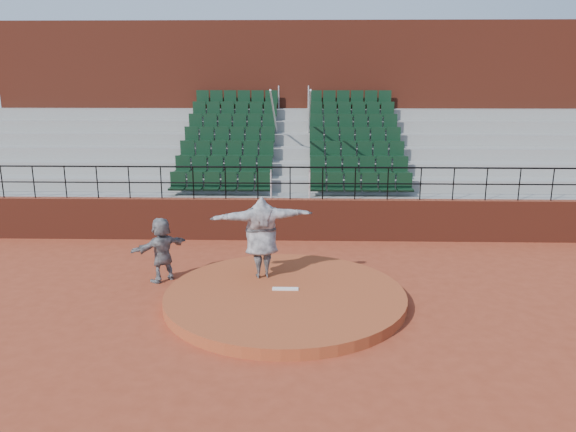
% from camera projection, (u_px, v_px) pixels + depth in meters
% --- Properties ---
extents(ground, '(90.00, 90.00, 0.00)m').
position_uv_depth(ground, '(285.00, 302.00, 12.87)').
color(ground, '#923921').
rests_on(ground, ground).
extents(pitchers_mound, '(5.50, 5.50, 0.25)m').
position_uv_depth(pitchers_mound, '(285.00, 297.00, 12.84)').
color(pitchers_mound, '#9F4423').
rests_on(pitchers_mound, ground).
extents(pitching_rubber, '(0.60, 0.15, 0.03)m').
position_uv_depth(pitching_rubber, '(285.00, 289.00, 12.95)').
color(pitching_rubber, white).
rests_on(pitching_rubber, pitchers_mound).
extents(boundary_wall, '(24.00, 0.30, 1.30)m').
position_uv_depth(boundary_wall, '(290.00, 219.00, 17.55)').
color(boundary_wall, maroon).
rests_on(boundary_wall, ground).
extents(wall_railing, '(24.04, 0.05, 1.03)m').
position_uv_depth(wall_railing, '(290.00, 176.00, 17.21)').
color(wall_railing, black).
rests_on(wall_railing, boundary_wall).
extents(seating_deck, '(24.00, 5.97, 4.63)m').
position_uv_depth(seating_deck, '(292.00, 174.00, 20.88)').
color(seating_deck, gray).
rests_on(seating_deck, ground).
extents(press_box_facade, '(24.00, 3.00, 7.10)m').
position_uv_depth(press_box_facade, '(294.00, 110.00, 24.19)').
color(press_box_facade, maroon).
rests_on(press_box_facade, ground).
extents(pitcher, '(2.56, 1.27, 2.01)m').
position_uv_depth(pitcher, '(262.00, 237.00, 13.55)').
color(pitcher, black).
rests_on(pitcher, pitchers_mound).
extents(fielder, '(1.44, 1.41, 1.65)m').
position_uv_depth(fielder, '(162.00, 249.00, 14.02)').
color(fielder, black).
rests_on(fielder, ground).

